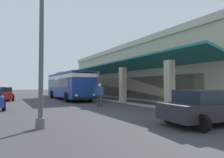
% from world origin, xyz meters
% --- Properties ---
extents(ground, '(120.00, 120.00, 0.00)m').
position_xyz_m(ground, '(0.00, 8.00, 0.00)').
color(ground, '#38383A').
extents(curb_strip, '(36.00, 0.50, 0.12)m').
position_xyz_m(curb_strip, '(1.73, 3.98, 0.06)').
color(curb_strip, '#9E998E').
rests_on(curb_strip, ground).
extents(plaza_building, '(30.30, 16.61, 6.81)m').
position_xyz_m(plaza_building, '(1.73, 13.61, 3.41)').
color(plaza_building, '#B2A88E').
rests_on(plaza_building, ground).
extents(transit_bus, '(11.22, 2.88, 3.34)m').
position_xyz_m(transit_bus, '(0.67, 0.84, 1.85)').
color(transit_bus, navy).
rests_on(transit_bus, ground).
extents(parked_sedan_charcoal, '(2.83, 4.60, 1.47)m').
position_xyz_m(parked_sedan_charcoal, '(18.19, 1.85, 0.75)').
color(parked_sedan_charcoal, '#232328').
rests_on(parked_sedan_charcoal, ground).
extents(parked_sedan_tan, '(4.54, 2.27, 1.47)m').
position_xyz_m(parked_sedan_tan, '(-7.94, -6.45, 0.75)').
color(parked_sedan_tan, '#9E845B').
rests_on(parked_sedan_tan, ground).
extents(parked_sedan_red, '(4.48, 2.16, 1.47)m').
position_xyz_m(parked_sedan_red, '(-1.15, -5.89, 0.75)').
color(parked_sedan_red, maroon).
rests_on(parked_sedan_red, ground).
extents(pedestrian, '(0.46, 0.68, 1.78)m').
position_xyz_m(pedestrian, '(9.58, 0.76, 1.02)').
color(pedestrian, '#38383D').
rests_on(pedestrian, ground).
extents(potted_palm, '(1.66, 1.69, 2.92)m').
position_xyz_m(potted_palm, '(-6.67, 5.24, 0.73)').
color(potted_palm, '#4C4742').
rests_on(potted_palm, ground).
extents(lot_light_pole, '(0.60, 0.60, 7.14)m').
position_xyz_m(lot_light_pole, '(15.46, -4.60, 3.84)').
color(lot_light_pole, '#59595B').
rests_on(lot_light_pole, ground).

